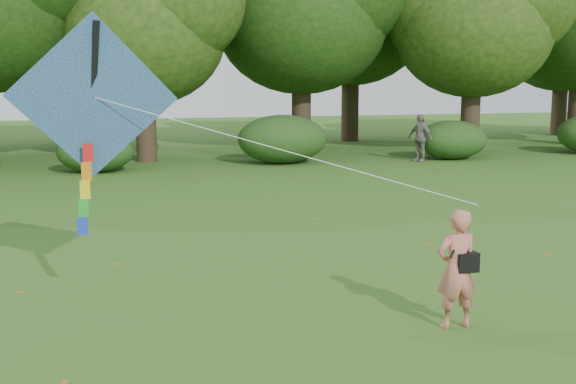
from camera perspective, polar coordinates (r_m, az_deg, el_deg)
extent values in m
plane|color=#265114|center=(10.45, 9.72, -9.54)|extent=(100.00, 100.00, 0.00)
imported|color=#C66C5D|center=(9.84, 13.17, -5.95)|extent=(0.60, 0.40, 1.61)
imported|color=gray|center=(28.95, 10.38, 4.22)|extent=(0.91, 1.18, 1.86)
cube|color=black|center=(9.85, 13.89, -5.38)|extent=(0.30, 0.20, 0.26)
cylinder|color=black|center=(9.71, 13.37, -3.68)|extent=(0.33, 0.14, 0.47)
cube|color=#276BA9|center=(10.38, -15.16, 7.26)|extent=(2.33, 0.56, 2.28)
cube|color=black|center=(10.41, -15.16, 7.26)|extent=(0.26, 0.74, 2.04)
cylinder|color=white|center=(9.69, -0.61, 3.37)|extent=(4.79, 2.14, 1.39)
cube|color=red|center=(10.45, -15.53, 3.00)|extent=(0.14, 0.06, 0.26)
cube|color=orange|center=(10.48, -15.64, 1.58)|extent=(0.14, 0.06, 0.26)
cube|color=yellow|center=(10.51, -15.74, 0.17)|extent=(0.14, 0.06, 0.26)
cube|color=green|center=(10.55, -15.84, -1.23)|extent=(0.14, 0.06, 0.26)
cube|color=blue|center=(10.60, -15.94, -2.62)|extent=(0.14, 0.06, 0.26)
cylinder|color=#3A2D1E|center=(29.07, -11.16, 5.49)|extent=(0.80, 0.80, 3.15)
ellipsoid|color=#1E3F11|center=(29.06, -11.37, 12.07)|extent=(6.40, 6.40, 5.44)
cylinder|color=#3A2D1E|center=(32.33, 1.06, 6.47)|extent=(0.86, 0.86, 3.67)
ellipsoid|color=#1E3F11|center=(32.39, 1.08, 13.43)|extent=(7.60, 7.60, 6.46)
cylinder|color=#3A2D1E|center=(32.81, 14.21, 6.02)|extent=(0.83, 0.83, 3.43)
ellipsoid|color=#1E3F11|center=(32.83, 14.46, 12.28)|extent=(6.80, 6.80, 5.78)
cylinder|color=#3A2D1E|center=(36.46, -16.87, 6.25)|extent=(0.84, 0.84, 3.50)
ellipsoid|color=#1E3F11|center=(36.49, -17.14, 12.01)|extent=(7.00, 7.00, 5.95)
cylinder|color=#3A2D1E|center=(37.87, 4.93, 7.09)|extent=(0.90, 0.90, 4.02)
ellipsoid|color=#1E3F11|center=(37.95, 5.01, 13.37)|extent=(7.80, 7.80, 6.63)
cylinder|color=#3A2D1E|center=(44.56, 20.64, 6.55)|extent=(0.85, 0.85, 3.57)
ellipsoid|color=#1E3F11|center=(44.59, 20.92, 11.38)|extent=(7.20, 7.20, 6.12)
ellipsoid|color=#264919|center=(26.15, -14.96, 3.07)|extent=(2.66, 2.09, 1.42)
ellipsoid|color=#264919|center=(27.90, -0.45, 4.20)|extent=(3.50, 2.75, 1.88)
ellipsoid|color=#264919|center=(30.07, 12.82, 4.05)|extent=(2.94, 2.31, 1.58)
cube|color=#956228|center=(14.45, 19.82, -4.70)|extent=(0.14, 0.14, 0.01)
cube|color=#956228|center=(20.25, 0.60, -0.32)|extent=(0.13, 0.14, 0.01)
cube|color=#956228|center=(20.34, 8.60, -0.38)|extent=(0.14, 0.14, 0.01)
cube|color=#956228|center=(14.64, 11.04, -4.15)|extent=(0.14, 0.13, 0.01)
cube|color=#956228|center=(13.32, -13.41, -5.56)|extent=(0.12, 0.14, 0.01)
cube|color=#956228|center=(12.04, -20.38, -7.45)|extent=(0.14, 0.11, 0.01)
cube|color=#956228|center=(17.01, 2.03, -2.14)|extent=(0.14, 0.13, 0.01)
cube|color=#956228|center=(8.52, -17.23, -14.20)|extent=(0.10, 0.13, 0.01)
cube|color=#956228|center=(17.47, -5.59, -1.87)|extent=(0.09, 0.13, 0.01)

